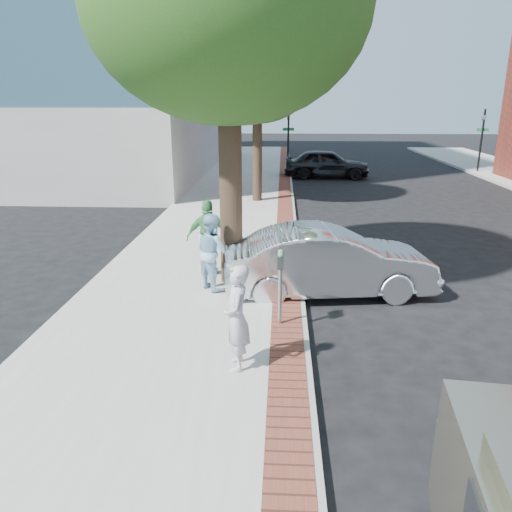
# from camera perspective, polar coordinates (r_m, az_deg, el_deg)

# --- Properties ---
(ground) EXTENTS (120.00, 120.00, 0.00)m
(ground) POSITION_cam_1_polar(r_m,az_deg,el_deg) (10.29, -0.44, -7.27)
(ground) COLOR black
(ground) RESTS_ON ground
(sidewalk) EXTENTS (5.00, 60.00, 0.15)m
(sidewalk) POSITION_cam_1_polar(r_m,az_deg,el_deg) (17.96, -3.70, 3.77)
(sidewalk) COLOR #9E9991
(sidewalk) RESTS_ON ground
(brick_strip) EXTENTS (0.60, 60.00, 0.01)m
(brick_strip) POSITION_cam_1_polar(r_m,az_deg,el_deg) (17.82, 3.36, 3.93)
(brick_strip) COLOR brown
(brick_strip) RESTS_ON sidewalk
(curb) EXTENTS (0.10, 60.00, 0.15)m
(curb) POSITION_cam_1_polar(r_m,az_deg,el_deg) (17.85, 4.48, 3.66)
(curb) COLOR gray
(curb) RESTS_ON ground
(office_base) EXTENTS (18.20, 22.20, 4.00)m
(office_base) POSITION_cam_1_polar(r_m,az_deg,el_deg) (34.22, -20.87, 12.44)
(office_base) COLOR gray
(office_base) RESTS_ON ground
(signal_near) EXTENTS (0.70, 0.15, 3.80)m
(signal_near) POSITION_cam_1_polar(r_m,az_deg,el_deg) (31.40, 3.71, 13.62)
(signal_near) COLOR black
(signal_near) RESTS_ON ground
(signal_far) EXTENTS (0.70, 0.15, 3.80)m
(signal_far) POSITION_cam_1_polar(r_m,az_deg,el_deg) (33.59, 24.41, 12.40)
(signal_far) COLOR black
(signal_far) RESTS_ON ground
(tree_near) EXTENTS (6.00, 6.00, 8.51)m
(tree_near) POSITION_cam_1_polar(r_m,az_deg,el_deg) (11.45, -3.24, 26.83)
(tree_near) COLOR black
(tree_near) RESTS_ON sidewalk
(tree_far) EXTENTS (4.80, 4.80, 7.14)m
(tree_far) POSITION_cam_1_polar(r_m,az_deg,el_deg) (21.38, 0.15, 20.08)
(tree_far) COLOR black
(tree_far) RESTS_ON sidewalk
(parking_meter) EXTENTS (0.12, 0.32, 1.47)m
(parking_meter) POSITION_cam_1_polar(r_m,az_deg,el_deg) (9.37, 2.80, -1.86)
(parking_meter) COLOR gray
(parking_meter) RESTS_ON sidewalk
(person_gray) EXTENTS (0.47, 0.67, 1.73)m
(person_gray) POSITION_cam_1_polar(r_m,az_deg,el_deg) (7.91, -2.20, -7.08)
(person_gray) COLOR #B0B1B6
(person_gray) RESTS_ON sidewalk
(person_officer) EXTENTS (1.05, 1.07, 1.74)m
(person_officer) POSITION_cam_1_polar(r_m,az_deg,el_deg) (11.32, -5.05, 0.52)
(person_officer) COLOR #8AB8D5
(person_officer) RESTS_ON sidewalk
(person_green) EXTENTS (1.12, 0.54, 1.86)m
(person_green) POSITION_cam_1_polar(r_m,az_deg,el_deg) (12.23, -5.41, 2.09)
(person_green) COLOR #43934F
(person_green) RESTS_ON sidewalk
(sedan_silver) EXTENTS (4.93, 2.26, 1.57)m
(sedan_silver) POSITION_cam_1_polar(r_m,az_deg,el_deg) (11.45, 8.32, -0.66)
(sedan_silver) COLOR silver
(sedan_silver) RESTS_ON ground
(bg_car) EXTENTS (4.89, 2.09, 1.65)m
(bg_car) POSITION_cam_1_polar(r_m,az_deg,el_deg) (29.32, 8.09, 10.42)
(bg_car) COLOR black
(bg_car) RESTS_ON ground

